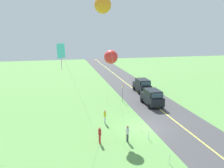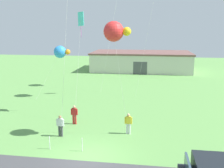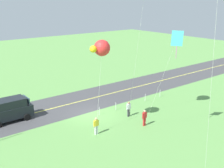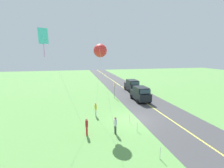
{
  "view_description": "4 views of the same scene",
  "coord_description": "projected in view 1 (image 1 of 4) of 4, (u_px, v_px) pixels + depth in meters",
  "views": [
    {
      "loc": [
        -22.99,
        8.91,
        10.43
      ],
      "look_at": [
        0.19,
        3.62,
        4.95
      ],
      "focal_mm": 38.95,
      "sensor_mm": 36.0,
      "label": 1
    },
    {
      "loc": [
        3.56,
        -14.4,
        7.75
      ],
      "look_at": [
        1.06,
        2.63,
        4.1
      ],
      "focal_mm": 41.71,
      "sensor_mm": 36.0,
      "label": 2
    },
    {
      "loc": [
        14.96,
        22.64,
        11.61
      ],
      "look_at": [
        0.7,
        4.49,
        4.54
      ],
      "focal_mm": 44.94,
      "sensor_mm": 36.0,
      "label": 3
    },
    {
      "loc": [
        -17.05,
        6.35,
        7.27
      ],
      "look_at": [
        0.72,
        2.34,
        4.02
      ],
      "focal_mm": 27.37,
      "sensor_mm": 36.0,
      "label": 4
    }
  ],
  "objects": [
    {
      "name": "asphalt_road",
      "position": [
        179.0,
        124.0,
        26.99
      ],
      "size": [
        120.0,
        7.0,
        0.0
      ],
      "primitive_type": "cube",
      "color": "#424244",
      "rests_on": "ground"
    },
    {
      "name": "kite_blue_mid",
      "position": [
        111.0,
        57.0,
        24.7
      ],
      "size": [
        1.9,
        1.4,
        8.28
      ],
      "color": "silver",
      "rests_on": "ground"
    },
    {
      "name": "person_adult_near",
      "position": [
        127.0,
        133.0,
        22.67
      ],
      "size": [
        0.58,
        0.22,
        1.6
      ],
      "rotation": [
        0.0,
        0.0,
        5.63
      ],
      "color": "#3F3F47",
      "rests_on": "ground"
    },
    {
      "name": "person_adult_companion",
      "position": [
        105.0,
        116.0,
        27.05
      ],
      "size": [
        0.58,
        0.22,
        1.6
      ],
      "rotation": [
        0.0,
        0.0,
        2.73
      ],
      "color": "silver",
      "rests_on": "ground"
    },
    {
      "name": "road_centre_stripe",
      "position": [
        179.0,
        124.0,
        26.99
      ],
      "size": [
        120.0,
        0.16,
        0.0
      ],
      "primitive_type": "cube",
      "color": "#E5E04C",
      "rests_on": "asphalt_road"
    },
    {
      "name": "fence_post_3",
      "position": [
        141.0,
        126.0,
        25.3
      ],
      "size": [
        0.05,
        0.05,
        0.9
      ],
      "primitive_type": "cylinder",
      "color": "silver",
      "rests_on": "ground"
    },
    {
      "name": "ground_plane",
      "position": [
        145.0,
        128.0,
        26.13
      ],
      "size": [
        120.0,
        120.0,
        0.1
      ],
      "primitive_type": "cube",
      "color": "#60994C"
    },
    {
      "name": "fence_post_1",
      "position": [
        169.0,
        159.0,
        19.0
      ],
      "size": [
        0.05,
        0.05,
        0.9
      ],
      "primitive_type": "cylinder",
      "color": "silver",
      "rests_on": "ground"
    },
    {
      "name": "fence_post_2",
      "position": [
        149.0,
        135.0,
        23.21
      ],
      "size": [
        0.05,
        0.05,
        0.9
      ],
      "primitive_type": "cylinder",
      "color": "silver",
      "rests_on": "ground"
    },
    {
      "name": "person_child_watcher",
      "position": [
        100.0,
        134.0,
        22.39
      ],
      "size": [
        0.58,
        0.22,
        1.6
      ],
      "rotation": [
        0.0,
        0.0,
        3.09
      ],
      "color": "red",
      "rests_on": "ground"
    },
    {
      "name": "stop_sign",
      "position": [
        122.0,
        89.0,
        35.03
      ],
      "size": [
        0.76,
        0.08,
        2.56
      ],
      "color": "gray",
      "rests_on": "ground"
    },
    {
      "name": "car_parked_east_near",
      "position": [
        142.0,
        85.0,
        40.28
      ],
      "size": [
        4.4,
        2.12,
        2.24
      ],
      "color": "black",
      "rests_on": "ground"
    },
    {
      "name": "kite_red_low",
      "position": [
        103.0,
        5.0,
        20.05
      ],
      "size": [
        1.9,
        2.89,
        12.99
      ],
      "color": "silver",
      "rests_on": "ground"
    },
    {
      "name": "kite_yellow_high",
      "position": [
        62.0,
        53.0,
        19.92
      ],
      "size": [
        0.71,
        3.49,
        9.24
      ],
      "color": "silver",
      "rests_on": "ground"
    },
    {
      "name": "car_suv_foreground",
      "position": [
        152.0,
        97.0,
        33.43
      ],
      "size": [
        4.4,
        2.12,
        2.24
      ],
      "color": "black",
      "rests_on": "ground"
    }
  ]
}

